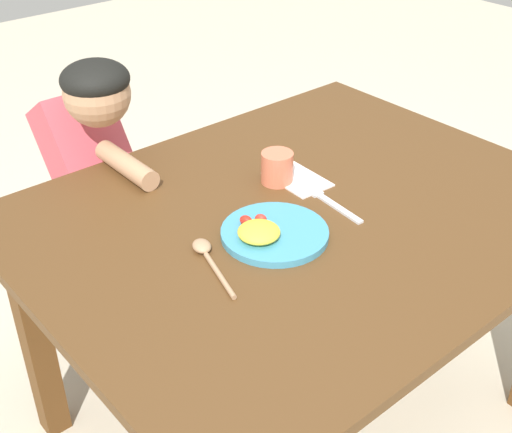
{
  "coord_description": "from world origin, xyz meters",
  "views": [
    {
      "loc": [
        -0.91,
        -0.91,
        1.47
      ],
      "look_at": [
        -0.12,
        0.02,
        0.69
      ],
      "focal_mm": 47.81,
      "sensor_mm": 36.0,
      "label": 1
    }
  ],
  "objects_px": {
    "spoon": "(207,255)",
    "drinking_cup": "(277,168)",
    "plate": "(271,233)",
    "person": "(93,197)",
    "fork": "(330,202)"
  },
  "relations": [
    {
      "from": "spoon",
      "to": "drinking_cup",
      "type": "relative_size",
      "value": 2.58
    },
    {
      "from": "drinking_cup",
      "to": "person",
      "type": "bearing_deg",
      "value": 117.91
    },
    {
      "from": "drinking_cup",
      "to": "person",
      "type": "relative_size",
      "value": 0.08
    },
    {
      "from": "plate",
      "to": "drinking_cup",
      "type": "height_order",
      "value": "drinking_cup"
    },
    {
      "from": "drinking_cup",
      "to": "person",
      "type": "xyz_separation_m",
      "value": [
        -0.25,
        0.47,
        -0.2
      ]
    },
    {
      "from": "spoon",
      "to": "fork",
      "type": "bearing_deg",
      "value": -75.65
    },
    {
      "from": "person",
      "to": "drinking_cup",
      "type": "bearing_deg",
      "value": 117.91
    },
    {
      "from": "spoon",
      "to": "person",
      "type": "xyz_separation_m",
      "value": [
        0.06,
        0.61,
        -0.17
      ]
    },
    {
      "from": "plate",
      "to": "drinking_cup",
      "type": "relative_size",
      "value": 2.98
    },
    {
      "from": "spoon",
      "to": "drinking_cup",
      "type": "distance_m",
      "value": 0.34
    },
    {
      "from": "plate",
      "to": "fork",
      "type": "bearing_deg",
      "value": 5.04
    },
    {
      "from": "spoon",
      "to": "drinking_cup",
      "type": "xyz_separation_m",
      "value": [
        0.31,
        0.14,
        0.03
      ]
    },
    {
      "from": "fork",
      "to": "person",
      "type": "distance_m",
      "value": 0.7
    },
    {
      "from": "plate",
      "to": "fork",
      "type": "distance_m",
      "value": 0.19
    },
    {
      "from": "fork",
      "to": "spoon",
      "type": "relative_size",
      "value": 1.08
    }
  ]
}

